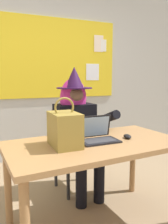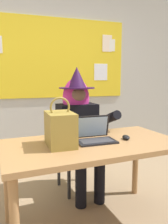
% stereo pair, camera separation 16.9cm
% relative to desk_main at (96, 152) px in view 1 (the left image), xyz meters
% --- Properties ---
extents(wall_back_bulletin, '(6.47, 2.07, 2.92)m').
position_rel_desk_main_xyz_m(wall_back_bulletin, '(-0.00, 1.88, 0.82)').
color(wall_back_bulletin, '#B2B2AD').
rests_on(wall_back_bulletin, ground).
extents(desk_main, '(1.49, 0.86, 0.73)m').
position_rel_desk_main_xyz_m(desk_main, '(0.00, 0.00, 0.00)').
color(desk_main, '#A37547').
rests_on(desk_main, ground).
extents(chair_at_desk, '(0.46, 0.46, 0.90)m').
position_rel_desk_main_xyz_m(chair_at_desk, '(0.07, 0.74, -0.14)').
color(chair_at_desk, '#2D3347').
rests_on(chair_at_desk, ground).
extents(person_costumed, '(0.61, 0.67, 1.37)m').
position_rel_desk_main_xyz_m(person_costumed, '(0.08, 0.62, 0.13)').
color(person_costumed, black).
rests_on(person_costumed, ground).
extents(laptop, '(0.32, 0.24, 0.20)m').
position_rel_desk_main_xyz_m(laptop, '(0.03, 0.03, 0.13)').
color(laptop, black).
rests_on(laptop, desk_main).
extents(computer_mouse, '(0.09, 0.12, 0.03)m').
position_rel_desk_main_xyz_m(computer_mouse, '(0.30, -0.00, 0.10)').
color(computer_mouse, black).
rests_on(computer_mouse, desk_main).
extents(handbag, '(0.20, 0.30, 0.38)m').
position_rel_desk_main_xyz_m(handbag, '(-0.27, -0.01, 0.22)').
color(handbag, olive).
rests_on(handbag, desk_main).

